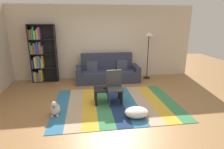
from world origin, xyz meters
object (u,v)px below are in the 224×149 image
at_px(pouf, 137,112).
at_px(dog, 55,109).
at_px(couch, 108,72).
at_px(folding_chair, 115,84).
at_px(bookshelf, 40,54).
at_px(coffee_table, 108,91).
at_px(standing_lamp, 149,40).
at_px(tv_remote, 106,88).

relative_size(pouf, dog, 1.36).
bearing_deg(couch, folding_chair, -91.57).
height_order(bookshelf, coffee_table, bookshelf).
bearing_deg(couch, bookshelf, 173.18).
xyz_separation_m(bookshelf, folding_chair, (2.30, -2.22, -0.48)).
height_order(couch, standing_lamp, standing_lamp).
relative_size(couch, pouf, 4.17).
bearing_deg(couch, coffee_table, -96.70).
relative_size(coffee_table, dog, 1.89).
height_order(coffee_table, dog, coffee_table).
relative_size(couch, bookshelf, 1.11).
distance_m(pouf, folding_chair, 0.99).
xyz_separation_m(pouf, standing_lamp, (1.22, 2.87, 1.35)).
height_order(couch, folding_chair, couch).
relative_size(couch, standing_lamp, 1.29).
relative_size(couch, coffee_table, 3.01).
bearing_deg(dog, bookshelf, 107.17).
bearing_deg(folding_chair, dog, -143.71).
bearing_deg(pouf, folding_chair, 115.12).
distance_m(bookshelf, dog, 2.91).
distance_m(couch, folding_chair, 1.95).
distance_m(bookshelf, pouf, 4.15).
height_order(bookshelf, tv_remote, bookshelf).
relative_size(couch, folding_chair, 2.51).
xyz_separation_m(couch, coffee_table, (-0.22, -1.87, -0.00)).
distance_m(dog, standing_lamp, 4.18).
distance_m(dog, tv_remote, 1.39).
xyz_separation_m(couch, dog, (-1.53, -2.38, -0.18)).
xyz_separation_m(couch, tv_remote, (-0.28, -1.85, 0.08)).
bearing_deg(coffee_table, couch, 83.30).
height_order(couch, dog, couch).
relative_size(coffee_table, pouf, 1.38).
bearing_deg(folding_chair, standing_lamp, 71.81).
bearing_deg(standing_lamp, tv_remote, -132.87).
height_order(couch, coffee_table, couch).
xyz_separation_m(dog, standing_lamp, (3.08, 2.50, 1.31)).
xyz_separation_m(bookshelf, pouf, (2.68, -3.03, -0.89)).
distance_m(pouf, dog, 1.90).
distance_m(coffee_table, dog, 1.42).
height_order(standing_lamp, tv_remote, standing_lamp).
xyz_separation_m(bookshelf, dog, (0.82, -2.66, -0.85)).
relative_size(dog, folding_chair, 0.44).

